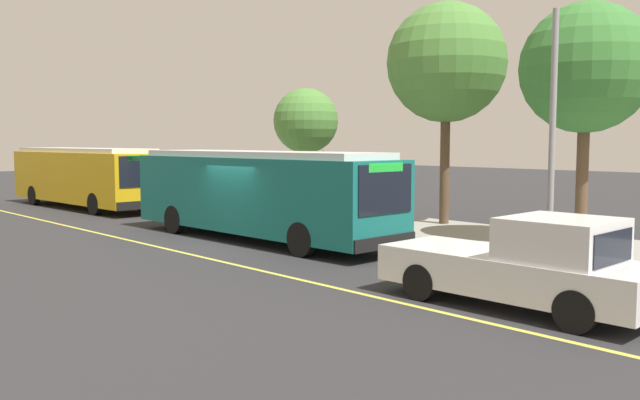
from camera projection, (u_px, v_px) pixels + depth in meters
ground_plane at (238, 244)px, 21.24m from camera, size 120.00×120.00×0.00m
sidewalk_curb at (366, 225)px, 25.31m from camera, size 44.00×6.40×0.15m
lane_stripe_center at (177, 251)px, 19.75m from camera, size 36.00×0.14×0.01m
transit_bus_main at (259, 192)px, 21.92m from camera, size 11.13×2.75×2.95m
transit_bus_second at (84, 175)px, 32.55m from camera, size 11.22×2.95×2.95m
pickup_truck at (526, 266)px, 12.90m from camera, size 5.43×2.11×1.85m
bus_shelter at (322, 176)px, 26.29m from camera, size 2.90×1.60×2.48m
waiting_bench at (322, 208)px, 26.25m from camera, size 1.60×0.48×0.95m
route_sign_post at (323, 179)px, 23.21m from camera, size 0.44×0.08×2.80m
pedestrian_commuter at (292, 199)px, 24.90m from camera, size 0.24×0.40×1.69m
street_tree_near_shelter at (586, 69)px, 19.95m from camera, size 3.93×3.93×7.30m
street_tree_upstreet at (306, 122)px, 30.59m from camera, size 3.00×3.00×5.57m
street_tree_downstreet at (446, 63)px, 24.77m from camera, size 4.47×4.47×8.29m
utility_pole at (552, 138)px, 16.64m from camera, size 0.16×0.16×6.40m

